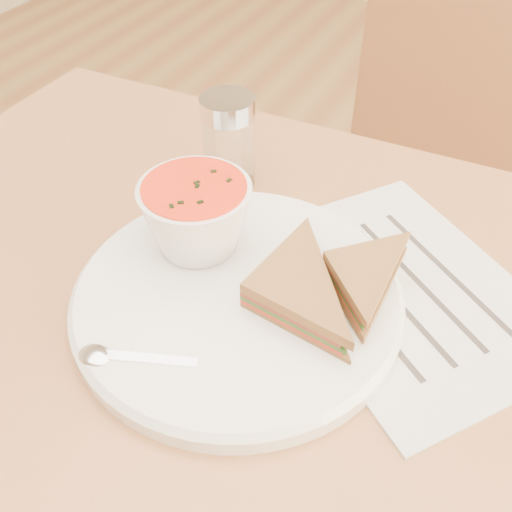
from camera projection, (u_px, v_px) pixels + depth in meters
The scene contains 9 objects.
dining_table at pixel (259, 493), 0.79m from camera, with size 1.00×0.70×0.75m, color brown, non-canonical shape.
chair_far at pixel (456, 228), 1.04m from camera, with size 0.43×0.43×0.97m, color brown, non-canonical shape.
plate at pixel (237, 298), 0.54m from camera, with size 0.31×0.31×0.02m, color white, non-canonical shape.
soup_bowl at pixel (197, 219), 0.56m from camera, with size 0.11×0.11×0.08m, color white, non-canonical shape.
sandwich_half_a at pixel (240, 298), 0.51m from camera, with size 0.11×0.11×0.03m, color #9C6837, non-canonical shape.
sandwich_half_b at pixel (322, 262), 0.53m from camera, with size 0.09×0.09×0.03m, color #9C6837, non-canonical shape.
spoon at pixel (150, 360), 0.48m from camera, with size 0.16×0.03×0.01m, color silver, non-canonical shape.
paper_menu at pixel (403, 288), 0.56m from camera, with size 0.29×0.22×0.00m, color silver, non-canonical shape.
condiment_shaker at pixel (229, 143), 0.66m from camera, with size 0.06×0.06×0.11m, color silver, non-canonical shape.
Camera 1 is at (0.15, -0.32, 1.16)m, focal length 40.00 mm.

